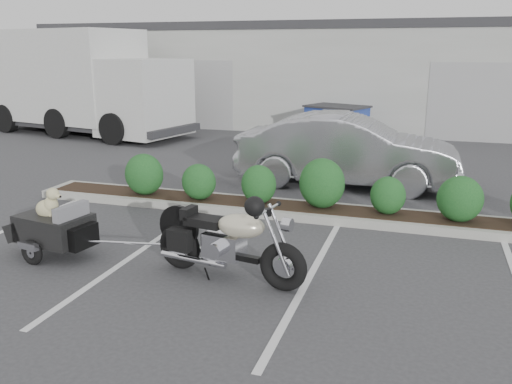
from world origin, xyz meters
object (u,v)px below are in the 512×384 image
(sedan, at_px, (348,150))
(delivery_truck, at_px, (86,85))
(dumpster, at_px, (337,124))
(pet_trailer, at_px, (54,227))
(motorcycle, at_px, (228,243))

(sedan, xyz_separation_m, delivery_truck, (-10.12, 4.88, 0.96))
(dumpster, bearing_deg, pet_trailer, -79.79)
(pet_trailer, distance_m, sedan, 6.69)
(pet_trailer, relative_size, delivery_truck, 0.22)
(delivery_truck, bearing_deg, dumpster, 16.91)
(pet_trailer, bearing_deg, dumpster, 87.93)
(pet_trailer, distance_m, delivery_truck, 12.52)
(pet_trailer, xyz_separation_m, dumpster, (2.34, 11.30, 0.17))
(dumpster, relative_size, delivery_truck, 0.27)
(sedan, distance_m, dumpster, 5.75)
(motorcycle, distance_m, dumpster, 11.34)
(motorcycle, relative_size, pet_trailer, 1.23)
(motorcycle, relative_size, dumpster, 1.01)
(motorcycle, relative_size, delivery_truck, 0.27)
(pet_trailer, bearing_deg, sedan, 67.83)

